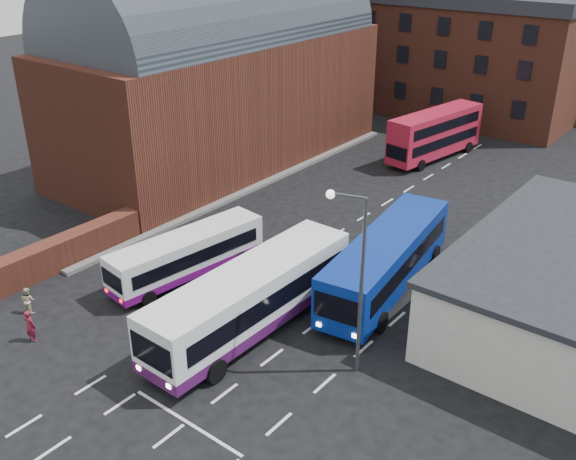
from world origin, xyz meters
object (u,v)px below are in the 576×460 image
Objects in this scene: bus_blue at (387,258)px; pedestrian_red at (30,326)px; bus_white_outbound at (187,252)px; bus_white_inbound at (251,295)px; bus_red_double at (435,134)px; pedestrian_beige at (28,300)px; street_lamp at (355,269)px.

bus_blue is 18.31m from pedestrian_red.
bus_white_inbound reaches higher than bus_white_outbound.
bus_white_inbound is (6.34, -1.78, 0.48)m from bus_white_outbound.
bus_blue is 1.19× the size of bus_red_double.
bus_white_inbound is 11.78m from pedestrian_beige.
street_lamp is at bearing -175.17° from bus_white_inbound.
bus_red_double is (1.77, 26.94, 0.63)m from bus_white_outbound.
street_lamp reaches higher than bus_red_double.
street_lamp is 15.90m from pedestrian_red.
pedestrian_red is (-3.17, -35.96, -1.31)m from bus_red_double.
bus_white_inbound reaches higher than pedestrian_beige.
pedestrian_red is at bearing -91.19° from bus_white_outbound.
pedestrian_beige is (-3.77, -7.69, -0.80)m from bus_white_outbound.
pedestrian_beige is at bearing -158.04° from street_lamp.
bus_white_outbound is 9.15m from pedestrian_red.
bus_red_double is (-7.77, 21.31, 0.21)m from bus_blue.
street_lamp is 5.99× the size of pedestrian_beige.
bus_white_outbound is 0.93× the size of bus_red_double.
bus_blue reaches higher than pedestrian_beige.
bus_blue is at bearing -135.94° from pedestrian_red.
bus_white_outbound is at bearing -127.61° from pedestrian_beige.
pedestrian_red is (-1.41, -9.01, -0.68)m from bus_white_outbound.
bus_blue is 8.64× the size of pedestrian_beige.
bus_white_outbound is 6.61m from bus_white_inbound.
bus_white_inbound is at bearing -175.98° from street_lamp.
bus_red_double reaches higher than bus_white_outbound.
bus_blue is 8.07m from street_lamp.
bus_white_outbound reaches higher than pedestrian_beige.
street_lamp is 17.42m from pedestrian_beige.
bus_white_outbound is 0.78× the size of bus_white_inbound.
bus_white_outbound is at bearing -108.05° from pedestrian_red.
pedestrian_beige is (-5.53, -34.63, -1.44)m from bus_red_double.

